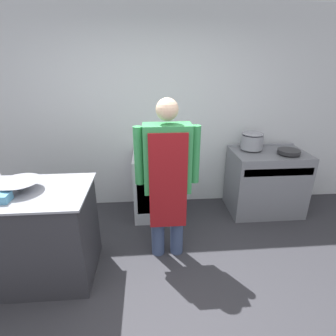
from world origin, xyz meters
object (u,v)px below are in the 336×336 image
object	(u,v)px
fridge_unit	(156,185)
saute_pan	(289,151)
person_cook	(167,174)
stock_pot	(252,140)
plastic_tub	(2,198)
mixing_bowl	(20,186)
stove	(265,182)

from	to	relation	value
fridge_unit	saute_pan	size ratio (longest dim) A/B	3.05
person_cook	saute_pan	xyz separation A→B (m)	(1.64, 0.71, -0.05)
fridge_unit	saute_pan	bearing A→B (deg)	-4.84
person_cook	stock_pot	distance (m)	1.54
fridge_unit	person_cook	distance (m)	1.01
fridge_unit	saute_pan	world-z (taller)	saute_pan
person_cook	plastic_tub	size ratio (longest dim) A/B	13.70
saute_pan	person_cook	bearing A→B (deg)	-156.49
stock_pot	saute_pan	distance (m)	0.48
saute_pan	mixing_bowl	bearing A→B (deg)	-162.97
fridge_unit	stock_pot	xyz separation A→B (m)	(1.31, 0.08, 0.58)
person_cook	mixing_bowl	xyz separation A→B (m)	(-1.32, -0.19, 0.01)
stove	person_cook	world-z (taller)	person_cook
plastic_tub	saute_pan	xyz separation A→B (m)	(3.03, 1.10, -0.05)
person_cook	mixing_bowl	size ratio (longest dim) A/B	4.66
mixing_bowl	saute_pan	xyz separation A→B (m)	(2.97, 0.91, -0.06)
stock_pot	saute_pan	size ratio (longest dim) A/B	1.01
stove	person_cook	distance (m)	1.75
person_cook	mixing_bowl	distance (m)	1.34
stove	plastic_tub	bearing A→B (deg)	-156.79
mixing_bowl	stock_pot	xyz separation A→B (m)	(2.55, 1.13, 0.04)
stove	stock_pot	size ratio (longest dim) A/B	3.39
plastic_tub	saute_pan	bearing A→B (deg)	20.02
fridge_unit	stock_pot	world-z (taller)	stock_pot
mixing_bowl	stock_pot	distance (m)	2.79
stove	stock_pot	bearing A→B (deg)	152.69
plastic_tub	stock_pot	bearing A→B (deg)	26.96
person_cook	plastic_tub	xyz separation A→B (m)	(-1.39, -0.39, -0.00)
mixing_bowl	plastic_tub	distance (m)	0.21
stove	fridge_unit	xyz separation A→B (m)	(-1.53, 0.03, -0.00)
stock_pot	saute_pan	bearing A→B (deg)	-28.42
plastic_tub	saute_pan	world-z (taller)	plastic_tub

